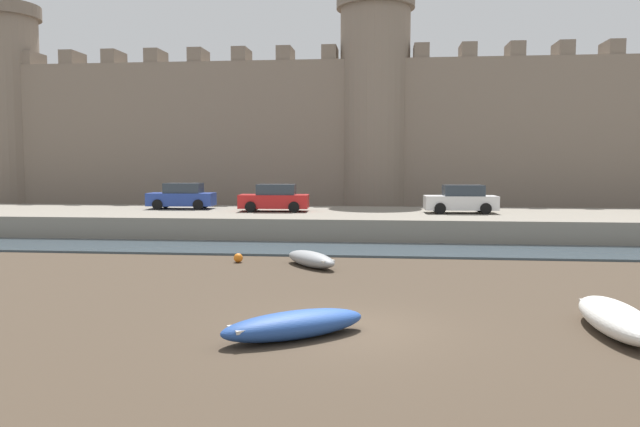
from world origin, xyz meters
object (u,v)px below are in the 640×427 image
mooring_buoy_near_shore (238,258)px  car_quay_east (461,200)px  rowboat_midflat_right (294,324)px  car_quay_centre_west (182,196)px  rowboat_midflat_centre (311,259)px  rowboat_foreground_centre (616,318)px  car_quay_west (275,198)px

mooring_buoy_near_shore → car_quay_east: size_ratio=0.09×
rowboat_midflat_right → car_quay_centre_west: car_quay_centre_west is taller
rowboat_midflat_centre → rowboat_foreground_centre: bearing=-46.6°
rowboat_foreground_centre → car_quay_centre_west: (-18.30, 22.56, 1.63)m
rowboat_foreground_centre → car_quay_east: 21.11m
rowboat_midflat_centre → car_quay_west: bearing=106.7°
mooring_buoy_near_shore → car_quay_east: car_quay_east is taller
rowboat_foreground_centre → car_quay_centre_west: car_quay_centre_west is taller
rowboat_midflat_right → car_quay_west: (-4.46, 22.28, 1.68)m
rowboat_midflat_centre → car_quay_east: (7.27, 12.05, 1.70)m
rowboat_midflat_centre → mooring_buoy_near_shore: size_ratio=8.16×
car_quay_east → car_quay_centre_west: (-17.07, 1.54, 0.00)m
rowboat_midflat_right → car_quay_centre_west: size_ratio=0.87×
car_quay_west → car_quay_east: (10.91, -0.11, 0.00)m
rowboat_midflat_right → rowboat_midflat_centre: size_ratio=1.18×
car_quay_west → car_quay_east: 10.91m
car_quay_east → car_quay_centre_west: 17.14m
rowboat_foreground_centre → mooring_buoy_near_shore: (-11.62, 9.69, -0.20)m
rowboat_midflat_centre → car_quay_east: 14.17m
rowboat_midflat_right → mooring_buoy_near_shore: (-3.95, 10.84, -0.15)m
rowboat_midflat_right → mooring_buoy_near_shore: rowboat_midflat_right is taller
rowboat_midflat_centre → car_quay_centre_west: car_quay_centre_west is taller
mooring_buoy_near_shore → car_quay_west: size_ratio=0.09×
rowboat_foreground_centre → car_quay_west: bearing=119.9°
car_quay_east → car_quay_centre_west: bearing=174.8°
rowboat_midflat_right → car_quay_centre_west: 26.03m
car_quay_centre_west → rowboat_foreground_centre: bearing=-51.0°
rowboat_foreground_centre → car_quay_west: size_ratio=0.95×
rowboat_midflat_right → car_quay_east: car_quay_east is taller
car_quay_west → car_quay_centre_west: size_ratio=1.00×
rowboat_midflat_centre → car_quay_centre_west: bearing=125.8°
rowboat_foreground_centre → rowboat_midflat_right: rowboat_foreground_centre is taller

